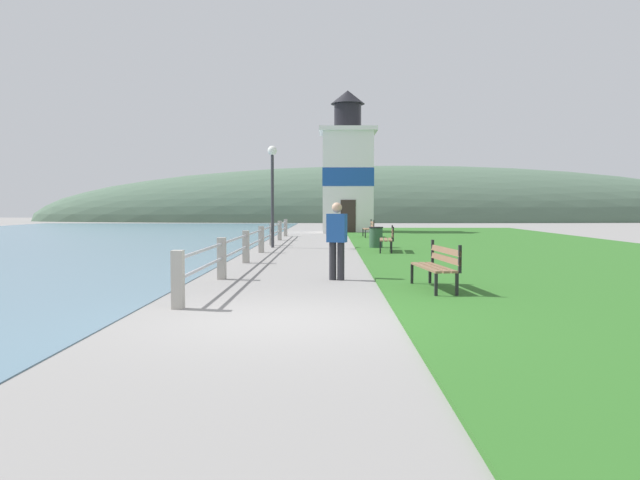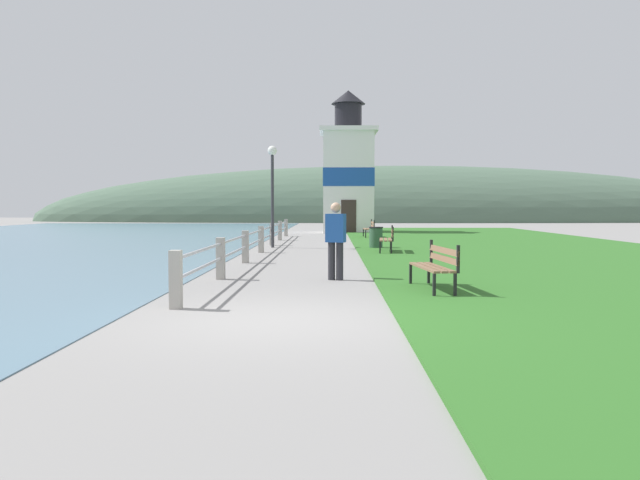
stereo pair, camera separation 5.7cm
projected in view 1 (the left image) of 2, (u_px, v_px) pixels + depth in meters
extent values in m
plane|color=gray|center=(276.00, 321.00, 8.79)|extent=(160.00, 160.00, 0.00)
cube|color=#2D6623|center=(517.00, 249.00, 23.25)|extent=(12.00, 43.84, 0.06)
cube|color=#A8A399|center=(178.00, 280.00, 9.78)|extent=(0.18, 0.18, 0.92)
cube|color=#A8A399|center=(222.00, 258.00, 13.75)|extent=(0.18, 0.18, 0.92)
cube|color=#A8A399|center=(246.00, 247.00, 17.72)|extent=(0.18, 0.18, 0.92)
cube|color=#A8A399|center=(261.00, 239.00, 21.69)|extent=(0.18, 0.18, 0.92)
cube|color=#A8A399|center=(272.00, 234.00, 25.66)|extent=(0.18, 0.18, 0.92)
cube|color=#A8A399|center=(280.00, 231.00, 29.62)|extent=(0.18, 0.18, 0.92)
cube|color=#A8A399|center=(286.00, 228.00, 33.59)|extent=(0.18, 0.18, 0.92)
cylinder|color=#B2B2B7|center=(261.00, 230.00, 21.67)|extent=(0.06, 23.84, 0.06)
cylinder|color=#B2B2B7|center=(261.00, 239.00, 21.69)|extent=(0.06, 23.84, 0.06)
cube|color=brown|center=(425.00, 267.00, 11.65)|extent=(0.31, 1.79, 0.04)
cube|color=brown|center=(433.00, 267.00, 11.66)|extent=(0.31, 1.79, 0.04)
cube|color=brown|center=(441.00, 267.00, 11.68)|extent=(0.31, 1.79, 0.04)
cube|color=brown|center=(445.00, 250.00, 11.67)|extent=(0.25, 1.79, 0.11)
cube|color=brown|center=(445.00, 259.00, 11.68)|extent=(0.25, 1.79, 0.11)
cube|color=black|center=(436.00, 286.00, 10.79)|extent=(0.06, 0.06, 0.45)
cube|color=black|center=(412.00, 275.00, 12.52)|extent=(0.06, 0.06, 0.45)
cube|color=black|center=(457.00, 286.00, 10.83)|extent=(0.06, 0.06, 0.45)
cube|color=black|center=(430.00, 275.00, 12.56)|extent=(0.06, 0.06, 0.45)
cube|color=black|center=(460.00, 259.00, 10.81)|extent=(0.06, 0.06, 0.49)
cube|color=black|center=(433.00, 252.00, 12.54)|extent=(0.06, 0.06, 0.49)
cube|color=brown|center=(381.00, 240.00, 21.39)|extent=(0.26, 1.80, 0.04)
cube|color=brown|center=(386.00, 240.00, 21.38)|extent=(0.26, 1.80, 0.04)
cube|color=brown|center=(390.00, 240.00, 21.36)|extent=(0.26, 1.80, 0.04)
cube|color=brown|center=(393.00, 230.00, 21.34)|extent=(0.20, 1.80, 0.11)
cube|color=brown|center=(393.00, 235.00, 21.35)|extent=(0.20, 1.80, 0.11)
cube|color=black|center=(380.00, 248.00, 20.54)|extent=(0.05, 0.05, 0.45)
cube|color=black|center=(380.00, 245.00, 22.28)|extent=(0.05, 0.05, 0.45)
cube|color=black|center=(392.00, 248.00, 20.50)|extent=(0.05, 0.05, 0.45)
cube|color=black|center=(391.00, 245.00, 22.24)|extent=(0.05, 0.05, 0.45)
cube|color=black|center=(393.00, 234.00, 20.47)|extent=(0.05, 0.05, 0.49)
cube|color=black|center=(392.00, 232.00, 22.21)|extent=(0.05, 0.05, 0.49)
cube|color=brown|center=(365.00, 229.00, 31.51)|extent=(0.15, 1.63, 0.04)
cube|color=brown|center=(368.00, 229.00, 31.51)|extent=(0.15, 1.63, 0.04)
cube|color=brown|center=(371.00, 229.00, 31.51)|extent=(0.15, 1.63, 0.04)
cube|color=brown|center=(372.00, 223.00, 31.50)|extent=(0.09, 1.63, 0.11)
cube|color=brown|center=(372.00, 226.00, 31.50)|extent=(0.09, 1.63, 0.11)
cube|color=black|center=(365.00, 234.00, 30.74)|extent=(0.05, 0.05, 0.45)
cube|color=black|center=(363.00, 233.00, 32.31)|extent=(0.05, 0.05, 0.45)
cube|color=black|center=(373.00, 234.00, 30.74)|extent=(0.05, 0.05, 0.45)
cube|color=black|center=(370.00, 233.00, 32.31)|extent=(0.05, 0.05, 0.45)
cube|color=black|center=(374.00, 225.00, 30.71)|extent=(0.05, 0.05, 0.49)
cube|color=black|center=(371.00, 224.00, 32.29)|extent=(0.05, 0.05, 0.49)
cube|color=white|center=(348.00, 183.00, 38.62)|extent=(3.05, 3.05, 6.13)
cube|color=#194799|center=(348.00, 178.00, 38.61)|extent=(3.09, 3.09, 1.10)
cube|color=white|center=(348.00, 131.00, 38.45)|extent=(3.50, 3.50, 0.25)
cylinder|color=black|center=(348.00, 117.00, 38.40)|extent=(1.68, 1.68, 1.52)
cone|color=black|center=(348.00, 97.00, 38.34)|extent=(2.10, 2.10, 0.84)
cube|color=#332823|center=(348.00, 217.00, 37.19)|extent=(0.90, 0.06, 2.00)
cylinder|color=#28282D|center=(333.00, 261.00, 13.64)|extent=(0.16, 0.16, 0.83)
cylinder|color=#28282D|center=(341.00, 261.00, 13.59)|extent=(0.16, 0.16, 0.83)
cube|color=#1E4C99|center=(337.00, 228.00, 13.58)|extent=(0.46, 0.34, 0.62)
sphere|color=tan|center=(337.00, 208.00, 13.55)|extent=(0.22, 0.22, 0.22)
cylinder|color=#2D5138|center=(376.00, 238.00, 23.48)|extent=(0.50, 0.50, 0.80)
cylinder|color=black|center=(376.00, 227.00, 23.46)|extent=(0.54, 0.54, 0.04)
cylinder|color=#333338|center=(272.00, 201.00, 24.28)|extent=(0.12, 0.12, 3.60)
sphere|color=white|center=(272.00, 150.00, 24.17)|extent=(0.36, 0.36, 0.36)
ellipsoid|color=#4C6651|center=(396.00, 221.00, 67.79)|extent=(80.00, 16.00, 12.00)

